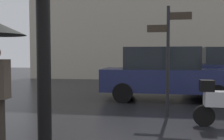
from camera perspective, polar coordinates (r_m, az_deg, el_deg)
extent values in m
cylinder|color=black|center=(1.62, -14.52, -4.19)|extent=(0.08, 0.08, 2.65)
cylinder|color=black|center=(6.12, 19.32, -9.36)|extent=(0.46, 0.09, 0.46)
cube|color=black|center=(6.02, 19.88, -3.21)|extent=(0.28, 0.28, 0.24)
cube|color=#1E234C|center=(9.34, 11.93, -2.07)|extent=(4.50, 1.77, 0.76)
cube|color=black|center=(9.29, 10.60, 2.56)|extent=(2.47, 1.62, 0.74)
cylinder|color=black|center=(10.41, 19.77, -3.77)|extent=(0.65, 0.18, 0.65)
cylinder|color=black|center=(8.70, 21.86, -5.12)|extent=(0.65, 0.18, 0.65)
cylinder|color=black|center=(10.30, 3.53, -3.67)|extent=(0.65, 0.18, 0.65)
cylinder|color=black|center=(8.56, 2.30, -5.03)|extent=(0.65, 0.18, 0.65)
cylinder|color=black|center=(12.70, 18.23, -2.51)|extent=(0.66, 0.18, 0.66)
cylinder|color=black|center=(10.92, 19.68, -3.42)|extent=(0.66, 0.18, 0.66)
cylinder|color=black|center=(6.67, 12.03, 1.72)|extent=(0.08, 0.08, 2.76)
cube|color=#33281E|center=(6.76, 14.56, 11.32)|extent=(0.56, 0.04, 0.18)
cube|color=#33281E|center=(6.70, 9.86, 8.86)|extent=(0.52, 0.04, 0.18)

